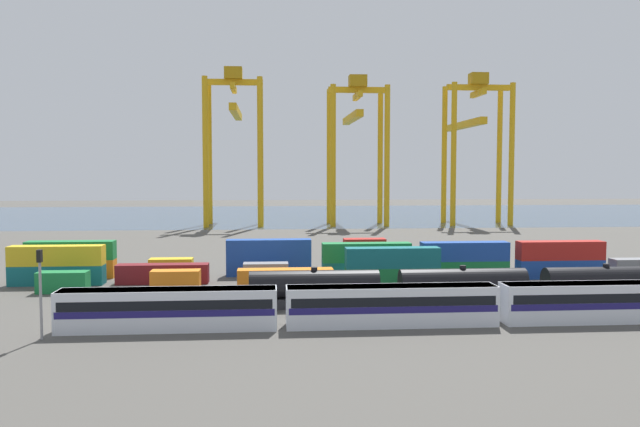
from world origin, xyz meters
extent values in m
plane|color=#4C4944|center=(0.00, 40.00, 0.00)|extent=(420.00, 420.00, 0.00)
cube|color=#384C60|center=(0.00, 136.05, 0.00)|extent=(400.00, 110.00, 0.01)
cube|color=silver|center=(-21.31, -22.97, 1.95)|extent=(20.43, 3.10, 3.90)
cube|color=navy|center=(-21.31, -22.97, 1.85)|extent=(20.02, 3.14, 0.64)
cube|color=black|center=(-21.31, -22.97, 2.63)|extent=(19.61, 3.13, 0.90)
cube|color=slate|center=(-21.31, -22.97, 3.72)|extent=(20.23, 2.85, 0.36)
cube|color=silver|center=(0.02, -22.97, 1.95)|extent=(20.43, 3.10, 3.90)
cube|color=navy|center=(0.02, -22.97, 1.85)|extent=(20.02, 3.14, 0.64)
cube|color=black|center=(0.02, -22.97, 2.63)|extent=(19.61, 3.13, 0.90)
cube|color=slate|center=(0.02, -22.97, 3.72)|extent=(20.23, 2.85, 0.36)
cube|color=silver|center=(21.35, -22.97, 1.95)|extent=(20.43, 3.10, 3.90)
cube|color=navy|center=(21.35, -22.97, 1.85)|extent=(20.02, 3.14, 0.64)
cube|color=black|center=(21.35, -22.97, 2.63)|extent=(19.61, 3.13, 0.90)
cube|color=slate|center=(21.35, -22.97, 3.72)|extent=(20.23, 2.85, 0.36)
cube|color=#232326|center=(-6.87, -13.97, 0.55)|extent=(14.25, 2.50, 1.10)
cylinder|color=black|center=(-6.87, -13.97, 2.59)|extent=(14.25, 2.98, 2.98)
cylinder|color=black|center=(-6.87, -13.97, 4.26)|extent=(0.70, 0.70, 0.36)
cube|color=#232326|center=(9.83, -13.97, 0.55)|extent=(14.25, 2.50, 1.10)
cylinder|color=black|center=(9.83, -13.97, 2.59)|extent=(14.25, 2.98, 2.98)
cylinder|color=black|center=(9.83, -13.97, 4.26)|extent=(0.70, 0.70, 0.36)
cube|color=#232326|center=(26.52, -13.97, 0.55)|extent=(14.25, 2.50, 1.10)
cylinder|color=black|center=(26.52, -13.97, 2.59)|extent=(14.25, 2.98, 2.98)
cylinder|color=black|center=(26.52, -13.97, 4.26)|extent=(0.70, 0.70, 0.36)
cylinder|color=gray|center=(-32.02, -25.63, 4.00)|extent=(0.24, 0.24, 8.00)
cube|color=black|center=(-32.02, -25.63, 7.50)|extent=(0.36, 0.60, 1.10)
cube|color=#197538|center=(-37.24, -2.92, 1.30)|extent=(6.04, 2.44, 2.60)
cube|color=orange|center=(-23.50, -2.92, 1.30)|extent=(6.04, 2.44, 2.60)
cube|color=orange|center=(-9.76, -2.92, 1.30)|extent=(12.10, 2.44, 2.60)
cube|color=#197538|center=(3.99, -2.92, 1.30)|extent=(12.10, 2.44, 2.60)
cube|color=#146066|center=(3.99, -2.92, 3.90)|extent=(12.10, 2.44, 2.60)
cube|color=#146066|center=(-39.70, 2.59, 1.30)|extent=(12.10, 2.44, 2.60)
cube|color=gold|center=(-39.70, 2.59, 3.90)|extent=(12.10, 2.44, 2.60)
cube|color=maroon|center=(-25.98, 2.59, 1.30)|extent=(12.10, 2.44, 2.60)
cube|color=slate|center=(-12.27, 2.59, 1.30)|extent=(6.04, 2.44, 2.60)
cube|color=#146066|center=(1.45, 2.59, 1.30)|extent=(12.10, 2.44, 2.60)
cube|color=#197538|center=(1.45, 2.59, 3.90)|extent=(12.10, 2.44, 2.60)
cube|color=#197538|center=(15.16, 2.59, 1.30)|extent=(12.10, 2.44, 2.60)
cube|color=#1C4299|center=(15.16, 2.59, 3.90)|extent=(12.10, 2.44, 2.60)
cube|color=#1C4299|center=(28.88, 2.59, 1.30)|extent=(12.10, 2.44, 2.60)
cube|color=#AD211C|center=(28.88, 2.59, 3.90)|extent=(12.10, 2.44, 2.60)
cube|color=orange|center=(-39.57, 8.11, 1.30)|extent=(12.10, 2.44, 2.60)
cube|color=#197538|center=(-39.57, 8.11, 3.90)|extent=(12.10, 2.44, 2.60)
cube|color=gold|center=(-25.71, 8.11, 1.30)|extent=(6.04, 2.44, 2.60)
cube|color=#1C4299|center=(-11.85, 8.11, 1.30)|extent=(12.10, 2.44, 2.60)
cube|color=#1C4299|center=(-11.85, 8.11, 3.90)|extent=(12.10, 2.44, 2.60)
cube|color=gold|center=(2.01, 8.11, 1.30)|extent=(6.04, 2.44, 2.60)
cube|color=#AD211C|center=(2.01, 8.11, 3.90)|extent=(6.04, 2.44, 2.60)
cube|color=#1C4299|center=(15.87, 8.11, 1.30)|extent=(12.10, 2.44, 2.60)
cube|color=#146066|center=(29.73, 8.11, 1.30)|extent=(6.04, 2.44, 2.60)
cylinder|color=gold|center=(-28.52, 87.97, 19.95)|extent=(1.50, 1.50, 39.91)
cylinder|color=gold|center=(-14.11, 87.97, 19.95)|extent=(1.50, 1.50, 39.91)
cylinder|color=gold|center=(-28.52, 98.98, 19.95)|extent=(1.50, 1.50, 39.91)
cylinder|color=gold|center=(-14.11, 98.98, 19.95)|extent=(1.50, 1.50, 39.91)
cube|color=gold|center=(-21.31, 93.48, 39.11)|extent=(16.00, 1.20, 1.60)
cube|color=gold|center=(-21.31, 93.48, 37.51)|extent=(1.20, 12.61, 1.60)
cube|color=gold|center=(-21.31, 105.84, 32.09)|extent=(2.00, 35.33, 2.00)
cube|color=#A77A10|center=(-21.31, 93.48, 41.51)|extent=(4.80, 4.00, 3.20)
cylinder|color=gold|center=(5.40, 88.15, 19.08)|extent=(1.50, 1.50, 38.16)
cylinder|color=gold|center=(20.08, 88.15, 19.08)|extent=(1.50, 1.50, 38.16)
cylinder|color=gold|center=(5.40, 98.80, 19.08)|extent=(1.50, 1.50, 38.16)
cylinder|color=gold|center=(20.08, 98.80, 19.08)|extent=(1.50, 1.50, 38.16)
cube|color=gold|center=(12.74, 93.48, 37.36)|extent=(16.28, 1.20, 1.60)
cube|color=gold|center=(12.74, 93.48, 35.76)|extent=(1.20, 12.25, 1.60)
cube|color=gold|center=(12.74, 104.79, 30.68)|extent=(2.00, 32.32, 2.00)
cube|color=#A77A10|center=(12.74, 93.48, 39.76)|extent=(4.80, 4.00, 3.20)
cylinder|color=gold|center=(38.63, 88.77, 19.59)|extent=(1.50, 1.50, 39.17)
cylinder|color=gold|center=(54.95, 88.77, 19.59)|extent=(1.50, 1.50, 39.17)
cylinder|color=gold|center=(38.63, 98.19, 19.59)|extent=(1.50, 1.50, 39.17)
cylinder|color=gold|center=(54.95, 98.19, 19.59)|extent=(1.50, 1.50, 39.17)
cube|color=gold|center=(46.79, 93.48, 38.37)|extent=(17.92, 1.20, 1.60)
cube|color=gold|center=(46.79, 93.48, 36.77)|extent=(1.20, 11.02, 1.60)
cube|color=gold|center=(46.79, 105.78, 28.87)|extent=(2.00, 35.14, 2.00)
cube|color=#A77A10|center=(46.79, 93.48, 40.77)|extent=(4.80, 4.00, 3.20)
camera|label=1|loc=(-11.75, -83.52, 14.98)|focal=35.95mm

